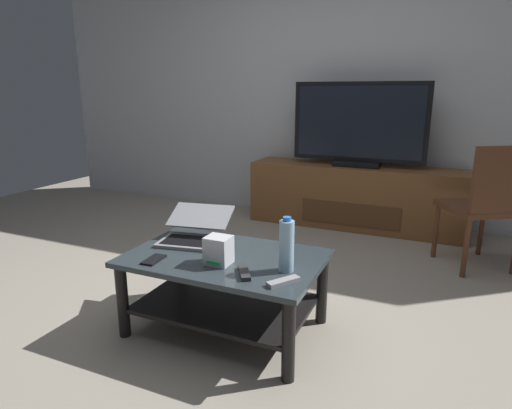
{
  "coord_description": "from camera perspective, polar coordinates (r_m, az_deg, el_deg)",
  "views": [
    {
      "loc": [
        1.06,
        -2.1,
        1.25
      ],
      "look_at": [
        0.03,
        0.25,
        0.57
      ],
      "focal_mm": 30.23,
      "sensor_mm": 36.0,
      "label": 1
    }
  ],
  "objects": [
    {
      "name": "tv_remote",
      "position": [
        2.03,
        -1.57,
        -9.0
      ],
      "size": [
        0.12,
        0.16,
        0.02
      ],
      "primitive_type": "cube",
      "rotation": [
        0.0,
        0.0,
        0.56
      ],
      "color": "#2D2D30",
      "rests_on": "coffee_table"
    },
    {
      "name": "back_wall",
      "position": [
        4.42,
        10.22,
        16.51
      ],
      "size": [
        6.4,
        0.12,
        2.8
      ],
      "primitive_type": "cube",
      "color": "silver",
      "rests_on": "ground"
    },
    {
      "name": "laptop",
      "position": [
        2.48,
        -8.03,
        -3.54
      ],
      "size": [
        0.42,
        0.43,
        0.17
      ],
      "color": "gray",
      "rests_on": "coffee_table"
    },
    {
      "name": "soundbar_remote",
      "position": [
        1.95,
        3.64,
        -10.15
      ],
      "size": [
        0.13,
        0.16,
        0.02
      ],
      "primitive_type": "cube",
      "rotation": [
        0.0,
        0.0,
        -0.6
      ],
      "color": "#99999E",
      "rests_on": "coffee_table"
    },
    {
      "name": "coffee_table",
      "position": [
        2.31,
        -4.13,
        -9.79
      ],
      "size": [
        1.01,
        0.65,
        0.42
      ],
      "color": "#2D383D",
      "rests_on": "ground"
    },
    {
      "name": "router_box",
      "position": [
        2.14,
        -4.98,
        -6.05
      ],
      "size": [
        0.12,
        0.11,
        0.14
      ],
      "color": "silver",
      "rests_on": "coffee_table"
    },
    {
      "name": "media_cabinet",
      "position": [
        4.15,
        12.97,
        1.02
      ],
      "size": [
        1.97,
        0.43,
        0.58
      ],
      "color": "brown",
      "rests_on": "ground"
    },
    {
      "name": "dining_chair",
      "position": [
        3.4,
        28.25,
        0.34
      ],
      "size": [
        0.61,
        0.61,
        0.91
      ],
      "color": "#59331E",
      "rests_on": "ground"
    },
    {
      "name": "cell_phone",
      "position": [
        2.25,
        -13.37,
        -7.11
      ],
      "size": [
        0.08,
        0.14,
        0.01
      ],
      "primitive_type": "cube",
      "rotation": [
        0.0,
        0.0,
        0.07
      ],
      "color": "black",
      "rests_on": "coffee_table"
    },
    {
      "name": "water_bottle_near",
      "position": [
        2.04,
        4.06,
        -5.44
      ],
      "size": [
        0.07,
        0.07,
        0.27
      ],
      "color": "#99C6E5",
      "rests_on": "coffee_table"
    },
    {
      "name": "ground_plane",
      "position": [
        2.67,
        -2.76,
        -13.21
      ],
      "size": [
        7.68,
        7.68,
        0.0
      ],
      "primitive_type": "plane",
      "color": "#9E9384"
    },
    {
      "name": "television",
      "position": [
        4.02,
        13.45,
        10.03
      ],
      "size": [
        1.19,
        0.2,
        0.75
      ],
      "color": "black",
      "rests_on": "media_cabinet"
    }
  ]
}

